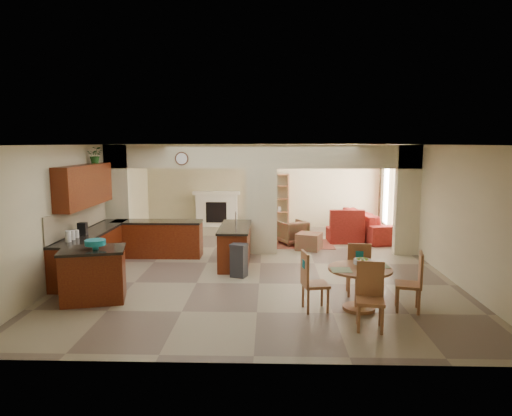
{
  "coord_description": "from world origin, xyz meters",
  "views": [
    {
      "loc": [
        0.2,
        -10.57,
        2.84
      ],
      "look_at": [
        -0.12,
        0.3,
        1.28
      ],
      "focal_mm": 32.0,
      "sensor_mm": 36.0,
      "label": 1
    }
  ],
  "objects_px": {
    "kitchen_island": "(94,275)",
    "armchair": "(292,232)",
    "sofa": "(371,224)",
    "dining_table": "(360,282)"
  },
  "relations": [
    {
      "from": "kitchen_island",
      "to": "armchair",
      "type": "bearing_deg",
      "value": 37.85
    },
    {
      "from": "kitchen_island",
      "to": "sofa",
      "type": "bearing_deg",
      "value": 29.27
    },
    {
      "from": "armchair",
      "to": "kitchen_island",
      "type": "bearing_deg",
      "value": 23.36
    },
    {
      "from": "sofa",
      "to": "armchair",
      "type": "distance_m",
      "value": 2.65
    },
    {
      "from": "sofa",
      "to": "armchair",
      "type": "height_order",
      "value": "sofa"
    },
    {
      "from": "sofa",
      "to": "armchair",
      "type": "xyz_separation_m",
      "value": [
        -2.44,
        -1.03,
        -0.06
      ]
    },
    {
      "from": "kitchen_island",
      "to": "sofa",
      "type": "xyz_separation_m",
      "value": [
        6.26,
        5.86,
        -0.09
      ]
    },
    {
      "from": "sofa",
      "to": "armchair",
      "type": "relative_size",
      "value": 3.7
    },
    {
      "from": "dining_table",
      "to": "armchair",
      "type": "height_order",
      "value": "dining_table"
    },
    {
      "from": "dining_table",
      "to": "sofa",
      "type": "height_order",
      "value": "sofa"
    }
  ]
}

